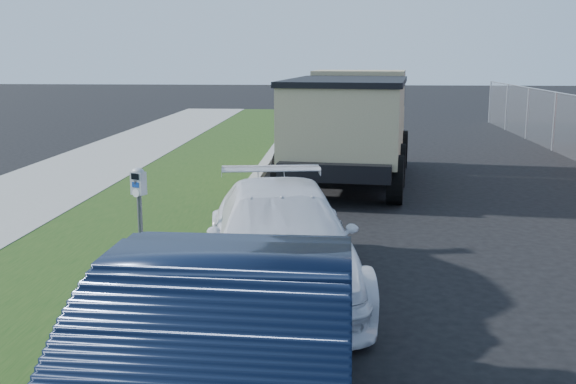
{
  "coord_description": "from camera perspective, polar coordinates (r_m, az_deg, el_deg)",
  "views": [
    {
      "loc": [
        -0.72,
        -8.39,
        2.92
      ],
      "look_at": [
        -1.4,
        1.0,
        1.0
      ],
      "focal_mm": 42.0,
      "sensor_mm": 36.0,
      "label": 1
    }
  ],
  "objects": [
    {
      "name": "dump_truck",
      "position": [
        16.05,
        5.41,
        6.11
      ],
      "size": [
        3.22,
        6.69,
        2.53
      ],
      "rotation": [
        0.0,
        0.0,
        -0.12
      ],
      "color": "black",
      "rests_on": "ground"
    },
    {
      "name": "ground",
      "position": [
        8.91,
        8.62,
        -7.73
      ],
      "size": [
        120.0,
        120.0,
        0.0
      ],
      "primitive_type": "plane",
      "color": "black",
      "rests_on": "ground"
    },
    {
      "name": "white_wagon",
      "position": [
        8.52,
        -0.53,
        -3.96
      ],
      "size": [
        2.47,
        4.67,
        1.29
      ],
      "primitive_type": "imported",
      "rotation": [
        0.0,
        0.0,
        0.15
      ],
      "color": "white",
      "rests_on": "ground"
    },
    {
      "name": "streetside",
      "position": [
        11.82,
        -20.25,
        -3.18
      ],
      "size": [
        6.12,
        50.0,
        0.15
      ],
      "color": "gray",
      "rests_on": "ground"
    },
    {
      "name": "parking_meter",
      "position": [
        8.96,
        -12.5,
        -0.35
      ],
      "size": [
        0.22,
        0.19,
        1.37
      ],
      "rotation": [
        0.0,
        0.0,
        -0.41
      ],
      "color": "#3F4247",
      "rests_on": "ground"
    }
  ]
}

